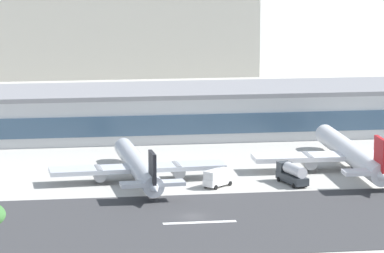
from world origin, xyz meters
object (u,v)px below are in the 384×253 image
at_px(airliner_black_tail_gate_1, 139,167).
at_px(service_box_truck_0, 218,177).
at_px(distant_hotel_block, 71,5).
at_px(terminal_building, 207,111).
at_px(service_fuel_truck_1, 292,174).
at_px(airliner_red_tail_gate_2, 353,155).

xyz_separation_m(airliner_black_tail_gate_1, service_box_truck_0, (14.17, -5.86, -1.03)).
bearing_deg(distant_hotel_block, terminal_building, -76.70).
bearing_deg(terminal_building, distant_hotel_block, 103.30).
distance_m(distant_hotel_block, service_fuel_truck_1, 175.49).
bearing_deg(service_fuel_truck_1, distant_hotel_block, -3.03).
bearing_deg(service_fuel_truck_1, airliner_black_tail_gate_1, 63.75).
height_order(airliner_black_tail_gate_1, airliner_red_tail_gate_2, airliner_red_tail_gate_2).
distance_m(terminal_building, airliner_red_tail_gate_2, 49.35).
bearing_deg(airliner_black_tail_gate_1, service_box_truck_0, -116.16).
bearing_deg(airliner_black_tail_gate_1, airliner_red_tail_gate_2, -88.50).
bearing_deg(service_box_truck_0, terminal_building, 41.94).
bearing_deg(airliner_black_tail_gate_1, distant_hotel_block, -1.19).
relative_size(terminal_building, service_box_truck_0, 23.52).
xyz_separation_m(distant_hotel_block, service_fuel_truck_1, (35.46, -170.58, -21.04)).
xyz_separation_m(terminal_building, airliner_black_tail_gate_1, (-20.45, -47.82, -2.69)).
bearing_deg(airliner_red_tail_gate_2, distant_hotel_block, 18.10).
bearing_deg(distant_hotel_block, airliner_red_tail_gate_2, -72.73).
relative_size(terminal_building, service_fuel_truck_1, 16.12).
xyz_separation_m(airliner_black_tail_gate_1, service_fuel_truck_1, (28.24, -5.73, -0.79)).
distance_m(terminal_building, service_box_truck_0, 54.17).
xyz_separation_m(airliner_black_tail_gate_1, airliner_red_tail_gate_2, (42.82, 3.90, 0.35)).
relative_size(distant_hotel_block, service_fuel_truck_1, 13.67).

